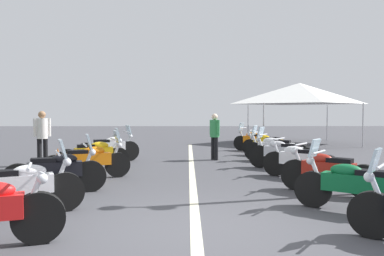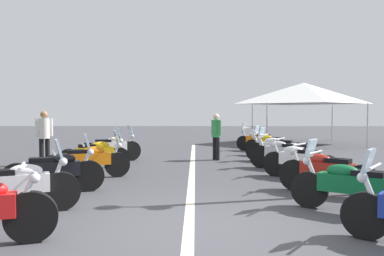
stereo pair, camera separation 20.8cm
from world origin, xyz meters
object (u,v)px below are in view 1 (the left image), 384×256
object	(u,v)px
motorcycle_left_row_5	(109,148)
motorcycle_right_row_7	(255,140)
motorcycle_right_row_1	(355,185)
motorcycle_left_row_3	(88,160)
motorcycle_right_row_2	(327,171)
motorcycle_left_row_1	(20,186)
motorcycle_right_row_4	(282,153)
motorcycle_right_row_3	(300,160)
traffic_cone_0	(58,159)
bystander_0	(42,134)
bystander_1	(215,133)
motorcycle_left_row_2	(57,171)
motorcycle_right_row_5	(275,148)
motorcycle_right_row_6	(267,144)
event_tent	(299,93)

from	to	relation	value
motorcycle_left_row_5	motorcycle_right_row_7	size ratio (longest dim) A/B	1.11
motorcycle_right_row_1	motorcycle_right_row_7	size ratio (longest dim) A/B	1.01
motorcycle_left_row_5	motorcycle_right_row_7	xyz separation A→B (m)	(3.44, -5.49, -0.01)
motorcycle_left_row_3	motorcycle_right_row_2	xyz separation A→B (m)	(-1.80, -5.34, -0.00)
motorcycle_left_row_1	motorcycle_right_row_4	size ratio (longest dim) A/B	1.07
motorcycle_right_row_1	motorcycle_right_row_3	size ratio (longest dim) A/B	1.07
traffic_cone_0	motorcycle_right_row_1	bearing A→B (deg)	-127.73
motorcycle_right_row_7	motorcycle_left_row_1	bearing A→B (deg)	95.53
bystander_0	motorcycle_right_row_2	bearing A→B (deg)	26.71
motorcycle_right_row_3	bystander_1	world-z (taller)	bystander_1
motorcycle_left_row_1	motorcycle_right_row_4	bearing A→B (deg)	18.64
motorcycle_left_row_2	motorcycle_right_row_4	world-z (taller)	motorcycle_right_row_4
motorcycle_left_row_2	motorcycle_right_row_2	bearing A→B (deg)	-20.20
motorcycle_right_row_4	motorcycle_right_row_5	xyz separation A→B (m)	(1.67, -0.17, -0.01)
motorcycle_right_row_1	motorcycle_right_row_6	distance (m)	8.24
bystander_1	event_tent	bearing A→B (deg)	-157.25
motorcycle_right_row_4	motorcycle_left_row_2	bearing A→B (deg)	64.14
motorcycle_right_row_5	bystander_1	bearing A→B (deg)	11.77
bystander_1	motorcycle_right_row_6	bearing A→B (deg)	176.25
motorcycle_left_row_1	bystander_1	distance (m)	8.10
motorcycle_right_row_3	motorcycle_right_row_5	xyz separation A→B (m)	(3.21, -0.11, 0.01)
motorcycle_left_row_1	bystander_1	bearing A→B (deg)	39.52
motorcycle_left_row_1	motorcycle_right_row_7	world-z (taller)	motorcycle_left_row_1
motorcycle_left_row_5	motorcycle_right_row_2	distance (m)	7.49
traffic_cone_0	motorcycle_left_row_3	bearing A→B (deg)	-143.04
event_tent	motorcycle_right_row_7	bearing A→B (deg)	143.20
motorcycle_right_row_2	event_tent	world-z (taller)	event_tent
motorcycle_left_row_3	bystander_0	xyz separation A→B (m)	(2.44, 2.05, 0.53)
motorcycle_right_row_5	bystander_1	world-z (taller)	bystander_1
traffic_cone_0	motorcycle_left_row_5	bearing A→B (deg)	-39.07
bystander_0	event_tent	bearing A→B (deg)	95.30
motorcycle_left_row_3	motorcycle_right_row_3	world-z (taller)	motorcycle_left_row_3
motorcycle_right_row_1	motorcycle_right_row_3	distance (m)	3.34
motorcycle_right_row_7	event_tent	size ratio (longest dim) A/B	0.34
motorcycle_right_row_5	motorcycle_right_row_6	world-z (taller)	motorcycle_right_row_5
motorcycle_right_row_4	bystander_0	size ratio (longest dim) A/B	1.09
motorcycle_left_row_3	motorcycle_left_row_5	size ratio (longest dim) A/B	1.05
motorcycle_right_row_7	motorcycle_right_row_2	bearing A→B (deg)	124.32
motorcycle_right_row_7	traffic_cone_0	xyz separation A→B (m)	(-4.93, 6.70, -0.18)
motorcycle_right_row_2	motorcycle_right_row_4	size ratio (longest dim) A/B	0.92
event_tent	motorcycle_right_row_4	bearing A→B (deg)	161.21
motorcycle_right_row_1	motorcycle_right_row_2	xyz separation A→B (m)	(1.51, -0.08, -0.00)
motorcycle_left_row_2	motorcycle_right_row_4	bearing A→B (deg)	11.79
motorcycle_left_row_2	motorcycle_right_row_2	distance (m)	5.54
motorcycle_right_row_5	bystander_0	xyz separation A→B (m)	(-0.80, 7.45, 0.53)
motorcycle_left_row_5	bystander_1	xyz separation A→B (m)	(0.52, -3.57, 0.46)
motorcycle_right_row_5	motorcycle_right_row_6	distance (m)	1.69
motorcycle_right_row_7	motorcycle_right_row_3	bearing A→B (deg)	123.94
motorcycle_left_row_2	bystander_0	distance (m)	4.61
motorcycle_right_row_3	motorcycle_right_row_1	bearing A→B (deg)	127.30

